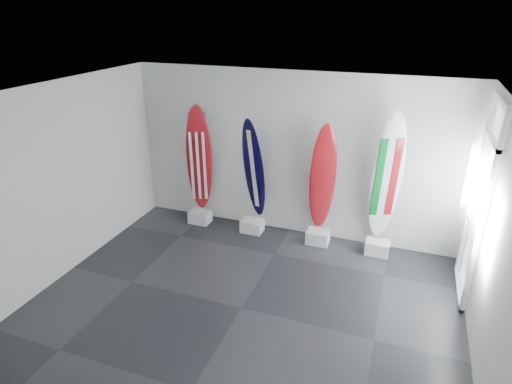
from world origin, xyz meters
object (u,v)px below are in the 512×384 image
at_px(surfboard_usa, 199,159).
at_px(surfboard_navy, 254,170).
at_px(surfboard_swiss, 323,178).
at_px(surfboard_italy, 387,178).

height_order(surfboard_usa, surfboard_navy, surfboard_usa).
bearing_deg(surfboard_usa, surfboard_navy, -21.96).
height_order(surfboard_usa, surfboard_swiss, surfboard_usa).
relative_size(surfboard_navy, surfboard_italy, 0.87).
bearing_deg(surfboard_usa, surfboard_italy, -21.96).
bearing_deg(surfboard_italy, surfboard_navy, 159.06).
relative_size(surfboard_usa, surfboard_navy, 1.06).
bearing_deg(surfboard_swiss, surfboard_usa, 158.03).
xyz_separation_m(surfboard_usa, surfboard_swiss, (2.38, 0.00, -0.06)).
distance_m(surfboard_navy, surfboard_italy, 2.33).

